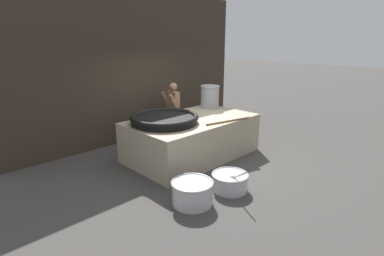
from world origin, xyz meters
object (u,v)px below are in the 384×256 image
at_px(prep_bowl_vegetables, 230,181).
at_px(prep_bowl_meat, 192,192).
at_px(stock_pot, 210,96).
at_px(cook, 173,109).
at_px(giant_wok_near, 164,119).

height_order(prep_bowl_vegetables, prep_bowl_meat, prep_bowl_vegetables).
relative_size(stock_pot, cook, 0.38).
distance_m(cook, prep_bowl_meat, 3.65).
xyz_separation_m(giant_wok_near, stock_pot, (1.88, 0.34, 0.21)).
height_order(giant_wok_near, stock_pot, stock_pot).
distance_m(stock_pot, prep_bowl_vegetables, 3.11).
distance_m(giant_wok_near, prep_bowl_meat, 2.10).
xyz_separation_m(giant_wok_near, prep_bowl_vegetables, (-0.00, -1.89, -0.85)).
height_order(giant_wok_near, prep_bowl_vegetables, giant_wok_near).
bearing_deg(prep_bowl_vegetables, cook, 67.24).
height_order(stock_pot, prep_bowl_meat, stock_pot).
bearing_deg(prep_bowl_vegetables, stock_pot, 49.85).
bearing_deg(giant_wok_near, prep_bowl_meat, -115.92).
height_order(giant_wok_near, cook, cook).
relative_size(giant_wok_near, cook, 0.96).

